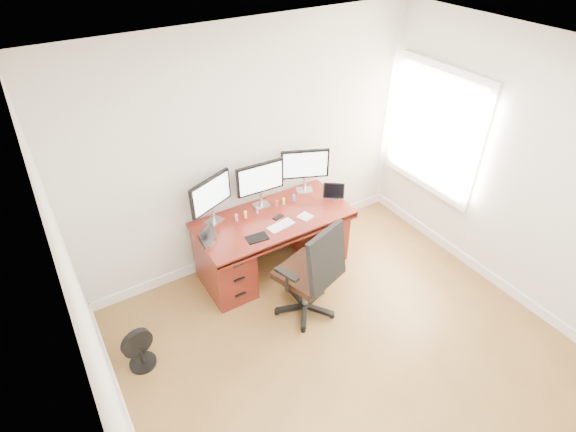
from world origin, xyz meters
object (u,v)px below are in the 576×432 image
office_chair (310,286)px  floor_fan (139,350)px  desk (273,241)px  keyboard (281,226)px  monitor_center (260,180)px

office_chair → floor_fan: (-1.69, 0.28, -0.17)m
desk → keyboard: (-0.01, -0.21, 0.36)m
floor_fan → monitor_center: bearing=11.0°
office_chair → floor_fan: size_ratio=2.67×
keyboard → monitor_center: bearing=79.6°
floor_fan → keyboard: size_ratio=1.45×
office_chair → floor_fan: bearing=153.2°
monitor_center → keyboard: monitor_center is taller
monitor_center → desk: bearing=-87.0°
desk → office_chair: office_chair is taller
desk → monitor_center: 0.72m
office_chair → keyboard: (0.02, 0.59, 0.38)m
office_chair → keyboard: bearing=70.9°
floor_fan → keyboard: bearing=-2.6°
desk → office_chair: size_ratio=1.49×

